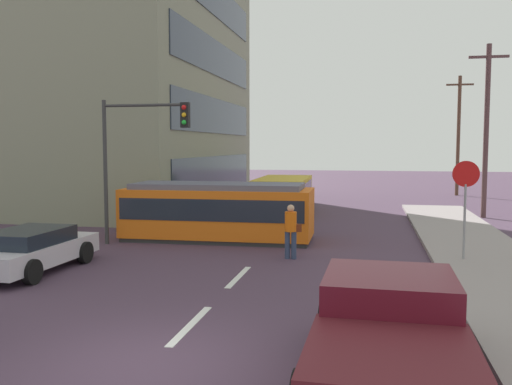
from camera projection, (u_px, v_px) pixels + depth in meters
The scene contains 15 objects.
ground_plane at pixel (266, 249), 18.41m from camera, with size 120.00×120.00×0.00m, color #473346.
lane_stripe_1 at pixel (191, 325), 10.60m from camera, with size 0.16×2.40×0.01m, color silver.
lane_stripe_2 at pixel (239, 277), 14.50m from camera, with size 0.16×2.40×0.01m, color silver.
lane_stripe_3 at pixel (296, 220), 25.73m from camera, with size 0.16×2.40×0.01m, color silver.
lane_stripe_4 at pixel (309, 206), 31.58m from camera, with size 0.16×2.40×0.01m, color silver.
corner_building at pixel (76, 41), 32.23m from camera, with size 17.09×17.47×19.20m.
streetcar_tram at pixel (218, 210), 20.20m from camera, with size 6.93×2.68×2.09m.
city_bus at pixel (283, 193), 28.34m from camera, with size 2.66×5.98×1.81m.
pedestrian_crossing at pixel (291, 228), 16.76m from camera, with size 0.51×0.36×1.67m.
pickup_truck_parked at pixel (389, 334), 7.75m from camera, with size 2.36×5.04×1.55m.
parked_sedan_mid at pixel (31, 249), 15.06m from camera, with size 2.00×4.29×1.19m.
stop_sign at pixel (466, 189), 15.99m from camera, with size 0.76×0.07×2.88m.
traffic_light_mast at pixel (138, 143), 18.85m from camera, with size 3.16×0.33×5.03m.
utility_pole_mid at pixel (486, 128), 26.12m from camera, with size 1.80×0.24×8.23m.
utility_pole_far at pixel (458, 133), 38.05m from camera, with size 1.80×0.24×8.25m.
Camera 1 is at (3.32, -7.88, 3.45)m, focal length 38.58 mm.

